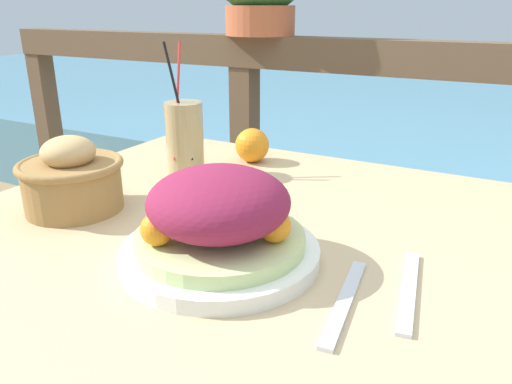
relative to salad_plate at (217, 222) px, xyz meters
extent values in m
cube|color=tan|center=(0.00, 0.07, -0.07)|extent=(0.94, 0.88, 0.04)
cube|color=tan|center=(-0.41, 0.45, -0.44)|extent=(0.06, 0.06, 0.69)
cube|color=brown|center=(0.00, 0.86, 0.13)|extent=(2.80, 0.08, 0.09)
cube|color=brown|center=(-1.36, 0.86, -0.35)|extent=(0.07, 0.07, 0.87)
cube|color=brown|center=(-0.45, 0.86, -0.35)|extent=(0.07, 0.07, 0.87)
cube|color=#568EA8|center=(0.00, 3.36, -0.58)|extent=(12.00, 4.00, 0.41)
cylinder|color=white|center=(0.00, 0.00, -0.04)|extent=(0.25, 0.25, 0.02)
cylinder|color=#C6DB8E|center=(0.00, 0.00, -0.02)|extent=(0.22, 0.22, 0.02)
ellipsoid|color=maroon|center=(0.00, 0.00, 0.03)|extent=(0.18, 0.18, 0.08)
sphere|color=orange|center=(0.07, 0.01, 0.01)|extent=(0.04, 0.04, 0.04)
sphere|color=orange|center=(-0.03, 0.07, 0.01)|extent=(0.04, 0.04, 0.04)
sphere|color=orange|center=(-0.04, -0.06, 0.01)|extent=(0.04, 0.04, 0.04)
cylinder|color=tan|center=(-0.25, 0.27, 0.02)|extent=(0.07, 0.07, 0.14)
cylinder|color=red|center=(-0.26, 0.27, 0.09)|extent=(0.03, 0.07, 0.21)
cylinder|color=black|center=(-0.25, 0.26, 0.09)|extent=(0.07, 0.02, 0.21)
cylinder|color=olive|center=(-0.29, 0.03, -0.01)|extent=(0.15, 0.15, 0.08)
torus|color=olive|center=(-0.29, 0.03, 0.02)|extent=(0.16, 0.16, 0.01)
ellipsoid|color=tan|center=(-0.29, 0.03, 0.04)|extent=(0.08, 0.08, 0.05)
cylinder|color=#B75B38|center=(-0.40, 0.86, 0.21)|extent=(0.20, 0.20, 0.08)
cube|color=silver|center=(0.18, -0.02, -0.05)|extent=(0.04, 0.18, 0.00)
cube|color=silver|center=(0.23, 0.04, -0.05)|extent=(0.04, 0.18, 0.00)
sphere|color=orange|center=(-0.17, 0.40, -0.02)|extent=(0.07, 0.07, 0.07)
camera|label=1|loc=(0.32, -0.48, 0.25)|focal=35.00mm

